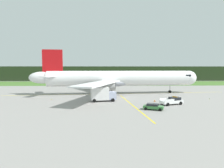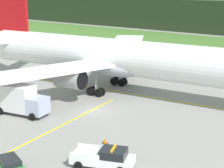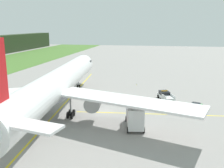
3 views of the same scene
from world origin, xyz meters
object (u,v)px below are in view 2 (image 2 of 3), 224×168
(catering_truck, at_px, (21,99))
(apron_cone, at_px, (105,141))
(staff_car, at_px, (10,165))
(airliner, at_px, (124,58))
(ops_pickup_truck, at_px, (105,158))

(catering_truck, bearing_deg, apron_cone, -3.61)
(catering_truck, relative_size, staff_car, 1.53)
(airliner, relative_size, ops_pickup_truck, 9.72)
(staff_car, relative_size, apron_cone, 7.31)
(ops_pickup_truck, xyz_separation_m, apron_cone, (-3.10, 4.08, -0.61))
(airliner, xyz_separation_m, apron_cone, (8.82, -15.91, -4.81))
(staff_car, xyz_separation_m, apron_cone, (2.73, 9.63, -0.41))
(ops_pickup_truck, bearing_deg, staff_car, -136.46)
(airliner, distance_m, staff_car, 26.63)
(staff_car, height_order, apron_cone, staff_car)
(airliner, bearing_deg, catering_truck, -107.20)
(ops_pickup_truck, distance_m, staff_car, 8.06)
(catering_truck, distance_m, apron_cone, 13.61)
(catering_truck, bearing_deg, staff_car, -44.29)
(staff_car, bearing_deg, catering_truck, 135.71)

